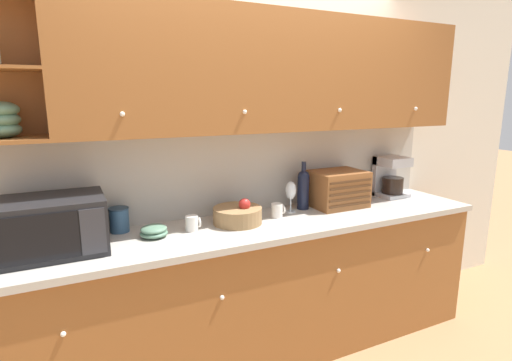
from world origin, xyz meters
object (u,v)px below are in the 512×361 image
at_px(bowl_stack_on_counter, 154,231).
at_px(fruit_basket, 238,215).
at_px(microwave, 51,226).
at_px(wine_bottle, 303,188).
at_px(mug, 192,223).
at_px(bread_box, 337,189).
at_px(mug_blue_second, 363,192).
at_px(coffee_maker, 390,176).
at_px(mug_patterned_third, 277,210).
at_px(wine_glass, 291,191).
at_px(storage_canister, 119,220).

height_order(bowl_stack_on_counter, fruit_basket, fruit_basket).
distance_m(microwave, wine_bottle, 1.62).
bearing_deg(mug, wine_bottle, 7.66).
xyz_separation_m(microwave, wine_bottle, (1.61, 0.13, 0.01)).
bearing_deg(bowl_stack_on_counter, mug, 1.56).
bearing_deg(bread_box, microwave, -177.45).
relative_size(mug_blue_second, coffee_maker, 0.31).
bearing_deg(mug_patterned_third, wine_glass, 24.35).
bearing_deg(wine_bottle, mug, -172.34).
bearing_deg(storage_canister, wine_glass, -4.54).
bearing_deg(microwave, mug, 0.95).
xyz_separation_m(storage_canister, wine_bottle, (1.26, -0.06, 0.08)).
distance_m(storage_canister, bowl_stack_on_counter, 0.25).
bearing_deg(wine_glass, wine_bottle, 14.52).
xyz_separation_m(storage_canister, bread_box, (1.53, -0.10, 0.06)).
height_order(bread_box, coffee_maker, coffee_maker).
distance_m(storage_canister, mug_blue_second, 1.86).
relative_size(mug, mug_patterned_third, 1.00).
relative_size(bowl_stack_on_counter, mug, 1.73).
height_order(storage_canister, wine_bottle, wine_bottle).
relative_size(bowl_stack_on_counter, coffee_maker, 0.49).
bearing_deg(storage_canister, bread_box, -3.85).
distance_m(wine_bottle, mug_blue_second, 0.61).
height_order(storage_canister, mug_blue_second, storage_canister).
relative_size(mug_patterned_third, wine_glass, 0.42).
bearing_deg(mug, bowl_stack_on_counter, -178.44).
bearing_deg(wine_glass, coffee_maker, 3.20).
xyz_separation_m(bowl_stack_on_counter, fruit_basket, (0.54, 0.02, 0.02)).
height_order(mug_patterned_third, mug_blue_second, mug_blue_second).
bearing_deg(microwave, bread_box, 2.55).
relative_size(microwave, coffee_maker, 1.64).
xyz_separation_m(mug, fruit_basket, (0.30, 0.01, 0.01)).
relative_size(bowl_stack_on_counter, fruit_basket, 0.51).
xyz_separation_m(fruit_basket, coffee_maker, (1.39, 0.12, 0.11)).
bearing_deg(mug, coffee_maker, 4.63).
xyz_separation_m(mug, mug_blue_second, (1.46, 0.17, 0.00)).
bearing_deg(wine_bottle, microwave, -175.46).
relative_size(storage_canister, mug_patterned_third, 1.59).
height_order(wine_bottle, bread_box, wine_bottle).
bearing_deg(fruit_basket, coffee_maker, 5.07).
relative_size(wine_glass, coffee_maker, 0.68).
height_order(wine_glass, coffee_maker, coffee_maker).
distance_m(mug, bread_box, 1.13).
distance_m(mug_patterned_third, coffee_maker, 1.11).
distance_m(fruit_basket, wine_bottle, 0.57).
xyz_separation_m(microwave, mug, (0.75, 0.01, -0.10)).
height_order(bowl_stack_on_counter, coffee_maker, coffee_maker).
xyz_separation_m(microwave, storage_canister, (0.36, 0.19, -0.07)).
relative_size(bowl_stack_on_counter, wine_bottle, 0.46).
bearing_deg(fruit_basket, mug_patterned_third, 1.27).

